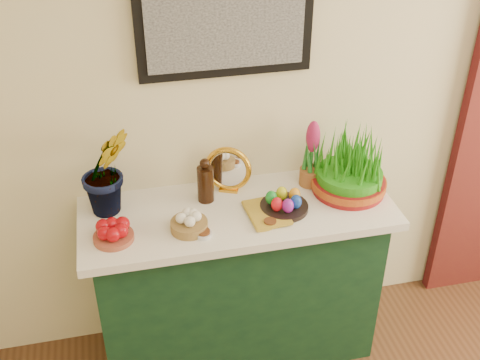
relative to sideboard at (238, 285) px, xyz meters
name	(u,v)px	position (x,y,z in m)	size (l,w,h in m)	color
sideboard	(238,285)	(0.00, 0.00, 0.00)	(1.30, 0.45, 0.85)	#153C1D
tablecloth	(238,211)	(0.00, 0.00, 0.45)	(1.40, 0.55, 0.04)	white
hyacinth_green	(105,157)	(-0.55, 0.11, 0.74)	(0.27, 0.23, 0.54)	#267726
apple_bowl	(113,233)	(-0.55, -0.11, 0.50)	(0.22, 0.22, 0.09)	#994831
garlic_basket	(189,223)	(-0.23, -0.11, 0.50)	(0.16, 0.16, 0.09)	olive
vinegar_cruet	(205,182)	(-0.13, 0.09, 0.56)	(0.07, 0.07, 0.22)	black
mirror	(228,170)	(-0.01, 0.16, 0.57)	(0.22, 0.13, 0.22)	gold
book	(249,216)	(0.03, -0.09, 0.48)	(0.15, 0.22, 0.03)	#B59328
spice_dish_left	(204,234)	(-0.18, -0.17, 0.48)	(0.07, 0.07, 0.03)	silver
spice_dish_right	(270,223)	(0.11, -0.16, 0.48)	(0.07, 0.07, 0.03)	silver
egg_plate	(284,203)	(0.20, -0.06, 0.50)	(0.22, 0.22, 0.09)	black
hyacinth_pink	(312,157)	(0.37, 0.12, 0.61)	(0.10, 0.10, 0.33)	#93582A
wheatgrass_sabzeh	(350,168)	(0.53, 0.02, 0.59)	(0.35, 0.35, 0.28)	maroon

